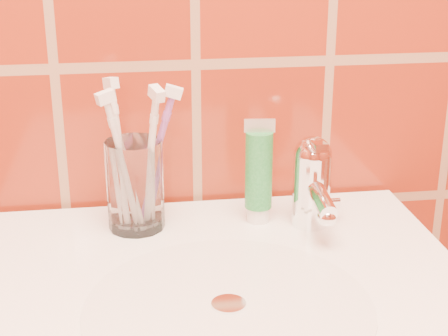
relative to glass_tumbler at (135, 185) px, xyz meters
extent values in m
cylinder|color=silver|center=(0.09, -0.21, -0.06)|extent=(0.30, 0.30, 0.00)
cylinder|color=white|center=(0.09, -0.21, -0.05)|extent=(0.04, 0.04, 0.00)
cylinder|color=white|center=(0.00, 0.00, 0.00)|extent=(0.09, 0.09, 0.12)
cylinder|color=white|center=(0.16, 0.00, -0.05)|extent=(0.03, 0.03, 0.02)
cylinder|color=#1C7830|center=(0.16, 0.00, 0.01)|extent=(0.04, 0.04, 0.10)
cube|color=beige|center=(0.16, 0.00, 0.07)|extent=(0.04, 0.00, 0.02)
cylinder|color=white|center=(0.22, -0.02, -0.01)|extent=(0.05, 0.05, 0.09)
sphere|color=white|center=(0.22, -0.02, 0.04)|extent=(0.05, 0.05, 0.05)
cylinder|color=white|center=(0.22, -0.06, 0.00)|extent=(0.02, 0.09, 0.03)
cube|color=white|center=(0.22, -0.04, 0.05)|extent=(0.02, 0.06, 0.01)
camera|label=1|loc=(0.00, -0.81, 0.32)|focal=55.00mm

